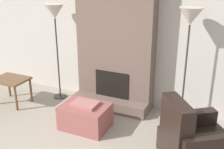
# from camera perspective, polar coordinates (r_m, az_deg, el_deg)

# --- Properties ---
(wall_back) EXTENTS (7.65, 0.06, 2.60)m
(wall_back) POSITION_cam_1_polar(r_m,az_deg,el_deg) (5.32, 1.61, 7.66)
(wall_back) COLOR #BCB7AD
(wall_back) RESTS_ON ground_plane
(fireplace) EXTENTS (1.45, 0.59, 2.60)m
(fireplace) POSITION_cam_1_polar(r_m,az_deg,el_deg) (5.15, 0.67, 6.33)
(fireplace) COLOR brown
(fireplace) RESTS_ON ground_plane
(ottoman) EXTENTS (0.77, 0.57, 0.46)m
(ottoman) POSITION_cam_1_polar(r_m,az_deg,el_deg) (4.73, -5.43, -8.37)
(ottoman) COLOR #8C4C47
(ottoman) RESTS_ON ground_plane
(armchair) EXTENTS (1.19, 1.16, 0.93)m
(armchair) POSITION_cam_1_polar(r_m,az_deg,el_deg) (4.09, 16.12, -13.23)
(armchair) COLOR black
(armchair) RESTS_ON ground_plane
(side_table) EXTENTS (0.65, 0.50, 0.52)m
(side_table) POSITION_cam_1_polar(r_m,az_deg,el_deg) (5.77, -19.83, -1.49)
(side_table) COLOR brown
(side_table) RESTS_ON ground_plane
(floor_lamp_left) EXTENTS (0.37, 0.37, 1.89)m
(floor_lamp_left) POSITION_cam_1_polar(r_m,az_deg,el_deg) (5.48, -11.56, 11.50)
(floor_lamp_left) COLOR #333333
(floor_lamp_left) RESTS_ON ground_plane
(floor_lamp_right) EXTENTS (0.37, 0.37, 1.96)m
(floor_lamp_right) POSITION_cam_1_polar(r_m,az_deg,el_deg) (4.50, 15.55, 10.08)
(floor_lamp_right) COLOR #333333
(floor_lamp_right) RESTS_ON ground_plane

